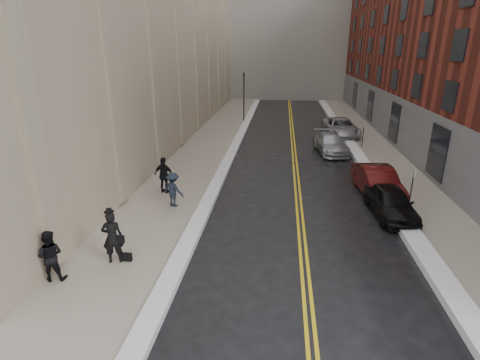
% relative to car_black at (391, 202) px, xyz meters
% --- Properties ---
extents(ground, '(160.00, 160.00, 0.00)m').
position_rel_car_black_xyz_m(ground, '(-6.80, -7.25, -0.72)').
color(ground, black).
rests_on(ground, ground).
extents(sidewalk_left, '(4.00, 64.00, 0.15)m').
position_rel_car_black_xyz_m(sidewalk_left, '(-11.30, 8.75, -0.65)').
color(sidewalk_left, gray).
rests_on(sidewalk_left, ground).
extents(sidewalk_right, '(3.00, 64.00, 0.15)m').
position_rel_car_black_xyz_m(sidewalk_right, '(2.20, 8.75, -0.65)').
color(sidewalk_right, gray).
rests_on(sidewalk_right, ground).
extents(lane_stripe_a, '(0.12, 64.00, 0.01)m').
position_rel_car_black_xyz_m(lane_stripe_a, '(-4.42, 8.75, -0.72)').
color(lane_stripe_a, gold).
rests_on(lane_stripe_a, ground).
extents(lane_stripe_b, '(0.12, 64.00, 0.01)m').
position_rel_car_black_xyz_m(lane_stripe_b, '(-4.18, 8.75, -0.72)').
color(lane_stripe_b, gold).
rests_on(lane_stripe_b, ground).
extents(snow_ridge_left, '(0.70, 60.80, 0.26)m').
position_rel_car_black_xyz_m(snow_ridge_left, '(-9.00, 8.75, -0.59)').
color(snow_ridge_left, white).
rests_on(snow_ridge_left, ground).
extents(snow_ridge_right, '(0.85, 60.80, 0.30)m').
position_rel_car_black_xyz_m(snow_ridge_right, '(0.35, 8.75, -0.57)').
color(snow_ridge_right, white).
rests_on(snow_ridge_right, ground).
extents(traffic_signal, '(0.18, 0.15, 5.20)m').
position_rel_car_black_xyz_m(traffic_signal, '(-9.40, 22.75, 2.36)').
color(traffic_signal, black).
rests_on(traffic_signal, ground).
extents(parking_sign_near, '(0.06, 0.35, 2.23)m').
position_rel_car_black_xyz_m(parking_sign_near, '(1.10, 0.75, 0.64)').
color(parking_sign_near, black).
rests_on(parking_sign_near, ground).
extents(parking_sign_far, '(0.06, 0.35, 2.23)m').
position_rel_car_black_xyz_m(parking_sign_far, '(1.10, 12.75, 0.64)').
color(parking_sign_far, black).
rests_on(parking_sign_far, ground).
extents(car_black, '(1.99, 4.34, 1.44)m').
position_rel_car_black_xyz_m(car_black, '(0.00, 0.00, 0.00)').
color(car_black, black).
rests_on(car_black, ground).
extents(car_maroon, '(2.12, 4.92, 1.57)m').
position_rel_car_black_xyz_m(car_maroon, '(-0.02, 2.68, 0.07)').
color(car_maroon, '#400C0B').
rests_on(car_maroon, ground).
extents(car_silver_near, '(2.64, 5.16, 1.43)m').
position_rel_car_black_xyz_m(car_silver_near, '(-1.53, 11.41, -0.00)').
color(car_silver_near, '#9B9FA2').
rests_on(car_silver_near, ground).
extents(car_silver_far, '(3.02, 6.01, 1.63)m').
position_rel_car_black_xyz_m(car_silver_far, '(0.00, 17.06, 0.10)').
color(car_silver_far, '#A8AAB0').
rests_on(car_silver_far, ground).
extents(pedestrian_main, '(0.84, 0.67, 2.04)m').
position_rel_car_black_xyz_m(pedestrian_main, '(-11.36, -5.61, 0.45)').
color(pedestrian_main, black).
rests_on(pedestrian_main, sidewalk_left).
extents(pedestrian_a, '(1.02, 0.87, 1.83)m').
position_rel_car_black_xyz_m(pedestrian_a, '(-13.00, -6.90, 0.35)').
color(pedestrian_a, black).
rests_on(pedestrian_a, sidewalk_left).
extents(pedestrian_b, '(1.31, 1.05, 1.77)m').
position_rel_car_black_xyz_m(pedestrian_b, '(-10.59, -0.32, 0.32)').
color(pedestrian_b, black).
rests_on(pedestrian_b, sidewalk_left).
extents(pedestrian_c, '(1.25, 0.73, 2.01)m').
position_rel_car_black_xyz_m(pedestrian_c, '(-11.58, 1.43, 0.43)').
color(pedestrian_c, black).
rests_on(pedestrian_c, sidewalk_left).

